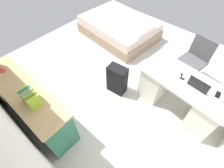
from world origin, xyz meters
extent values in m
plane|color=beige|center=(0.00, 0.00, 0.00)|extent=(5.32, 5.32, 0.00)
cube|color=silver|center=(-1.20, -0.08, 0.72)|extent=(1.49, 0.79, 0.04)
cube|color=beige|center=(-1.69, -0.03, 0.35)|extent=(0.45, 0.63, 0.70)
cube|color=beige|center=(-0.71, -0.12, 0.35)|extent=(0.45, 0.63, 0.70)
cylinder|color=black|center=(-1.01, -0.89, 0.02)|extent=(0.52, 0.52, 0.04)
cylinder|color=black|center=(-1.01, -0.89, 0.21)|extent=(0.06, 0.06, 0.42)
cube|color=#4C4C51|center=(-1.01, -0.89, 0.46)|extent=(0.53, 0.53, 0.08)
cube|color=#4C4C51|center=(-1.05, -1.09, 0.72)|extent=(0.44, 0.14, 0.44)
cube|color=#2D7056|center=(0.55, 1.75, 0.38)|extent=(1.76, 0.44, 0.76)
cube|color=tan|center=(0.55, 1.75, 0.78)|extent=(1.80, 0.48, 0.04)
cube|color=#275F49|center=(0.15, 1.52, 0.21)|extent=(0.67, 0.01, 0.27)
cube|color=#275F49|center=(0.94, 1.52, 0.21)|extent=(0.67, 0.01, 0.27)
cube|color=gray|center=(1.09, -1.16, 0.14)|extent=(2.01, 1.55, 0.28)
cube|color=beige|center=(1.09, -1.16, 0.38)|extent=(1.95, 1.49, 0.20)
cube|color=white|center=(0.43, -1.11, 0.53)|extent=(0.54, 0.72, 0.10)
cube|color=black|center=(-0.11, 0.33, 0.31)|extent=(0.38, 0.26, 0.62)
cube|color=silver|center=(-1.38, -0.11, 0.75)|extent=(0.33, 0.25, 0.02)
cube|color=black|center=(-1.37, -0.01, 0.85)|extent=(0.31, 0.04, 0.19)
ellipsoid|color=white|center=(-1.12, -0.14, 0.75)|extent=(0.07, 0.11, 0.03)
cube|color=black|center=(-1.66, -0.13, 0.74)|extent=(0.07, 0.14, 0.01)
cube|color=black|center=(-1.10, -0.12, 0.74)|extent=(0.11, 0.15, 0.01)
cylinder|color=silver|center=(-1.75, -0.03, 0.74)|extent=(0.11, 0.11, 0.01)
cube|color=#92BE30|center=(0.10, 1.75, 0.91)|extent=(0.04, 0.17, 0.21)
cube|color=olive|center=(0.14, 1.75, 0.91)|extent=(0.03, 0.17, 0.23)
cube|color=#54A65F|center=(0.18, 1.75, 0.91)|extent=(0.04, 0.17, 0.22)
cube|color=olive|center=(0.22, 1.75, 0.92)|extent=(0.04, 0.17, 0.24)
cube|color=blue|center=(0.26, 1.75, 0.91)|extent=(0.03, 0.17, 0.22)
cube|color=#22743D|center=(0.30, 1.75, 0.90)|extent=(0.04, 0.17, 0.21)
cube|color=#ABAC44|center=(0.34, 1.75, 0.91)|extent=(0.03, 0.17, 0.22)
cone|color=red|center=(1.10, 1.75, 0.85)|extent=(0.08, 0.08, 0.11)
camera|label=1|loc=(-1.44, 1.98, 2.72)|focal=26.64mm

